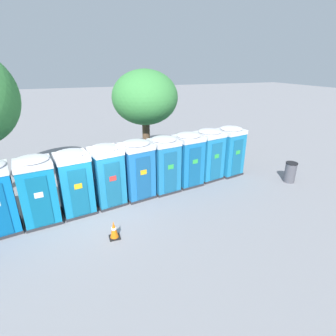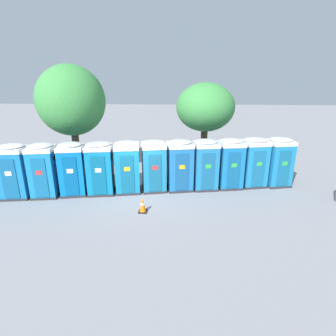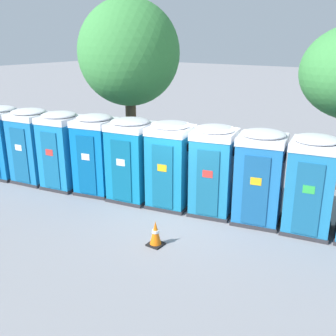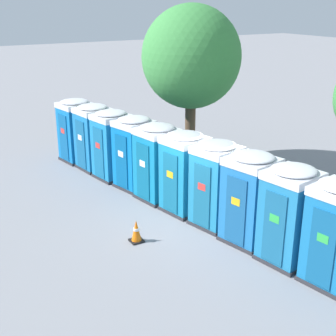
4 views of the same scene
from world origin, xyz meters
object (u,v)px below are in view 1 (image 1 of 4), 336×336
(portapotty_10, at_px, (209,154))
(portapotty_4, at_px, (38,190))
(portapotty_7, at_px, (137,169))
(portapotty_6, at_px, (108,175))
(portapotty_11, at_px, (229,151))
(portapotty_8, at_px, (164,164))
(portapotty_9, at_px, (188,159))
(street_tree_0, at_px, (145,98))
(traffic_cone, at_px, (114,230))
(portapotty_5, at_px, (75,182))
(trash_can, at_px, (290,172))

(portapotty_10, bearing_deg, portapotty_4, -169.07)
(portapotty_4, xyz_separation_m, portapotty_7, (3.82, 0.73, -0.00))
(portapotty_6, xyz_separation_m, portapotty_11, (6.39, 1.09, -0.00))
(portapotty_8, relative_size, portapotty_9, 1.00)
(portapotty_6, height_order, portapotty_8, same)
(street_tree_0, bearing_deg, traffic_cone, -114.51)
(portapotty_6, xyz_separation_m, portapotty_7, (1.28, 0.20, -0.00))
(portapotty_6, height_order, portapotty_7, same)
(portapotty_10, xyz_separation_m, traffic_cone, (-5.31, -3.42, -0.97))
(portapotty_5, distance_m, trash_can, 10.02)
(portapotty_11, bearing_deg, portapotty_4, -169.67)
(portapotty_6, bearing_deg, portapotty_9, 9.31)
(portapotty_5, xyz_separation_m, portapotty_6, (1.27, 0.27, 0.00))
(portapotty_5, relative_size, portapotty_11, 1.00)
(portapotty_7, xyz_separation_m, portapotty_10, (3.82, 0.74, 0.00))
(portapotty_7, xyz_separation_m, traffic_cone, (-1.49, -2.67, -0.97))
(portapotty_7, height_order, portapotty_8, same)
(portapotty_6, height_order, portapotty_10, same)
(portapotty_8, height_order, portapotty_11, same)
(portapotty_10, xyz_separation_m, portapotty_11, (1.29, 0.15, 0.00))
(portapotty_7, xyz_separation_m, portapotty_11, (5.11, 0.90, 0.00))
(portapotty_10, distance_m, street_tree_0, 4.57)
(portapotty_6, relative_size, portapotty_7, 1.00)
(portapotty_7, xyz_separation_m, street_tree_0, (1.45, 3.76, 2.48))
(portapotty_7, bearing_deg, trash_can, -8.15)
(portapotty_9, bearing_deg, trash_can, -17.08)
(portapotty_4, height_order, portapotty_11, same)
(portapotty_4, bearing_deg, traffic_cone, -39.73)
(portapotty_6, bearing_deg, trash_can, -5.68)
(street_tree_0, xyz_separation_m, trash_can, (5.98, -4.82, -3.26))
(portapotty_5, relative_size, portapotty_9, 1.00)
(portapotty_4, xyz_separation_m, portapotty_11, (8.93, 1.63, 0.00))
(street_tree_0, distance_m, traffic_cone, 7.87)
(portapotty_5, height_order, traffic_cone, portapotty_5)
(portapotty_4, distance_m, portapotty_7, 3.89)
(portapotty_11, xyz_separation_m, street_tree_0, (-3.67, 2.86, 2.48))
(portapotty_5, distance_m, portapotty_11, 7.78)
(portapotty_4, xyz_separation_m, portapotty_9, (6.38, 1.16, 0.00))
(portapotty_6, distance_m, portapotty_10, 5.19)
(portapotty_9, xyz_separation_m, trash_can, (4.87, -1.50, -0.77))
(trash_can, bearing_deg, portapotty_5, 176.59)
(portapotty_8, bearing_deg, portapotty_9, 10.74)
(portapotty_6, bearing_deg, portapotty_5, -167.95)
(portapotty_9, bearing_deg, portapotty_5, -170.01)
(portapotty_5, xyz_separation_m, portapotty_11, (7.66, 1.37, -0.00))
(portapotty_8, relative_size, portapotty_11, 1.00)
(portapotty_5, distance_m, traffic_cone, 2.63)
(trash_can, bearing_deg, portapotty_7, 171.85)
(portapotty_5, xyz_separation_m, traffic_cone, (1.06, -2.20, -0.97))
(portapotty_7, bearing_deg, portapotty_11, 9.95)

